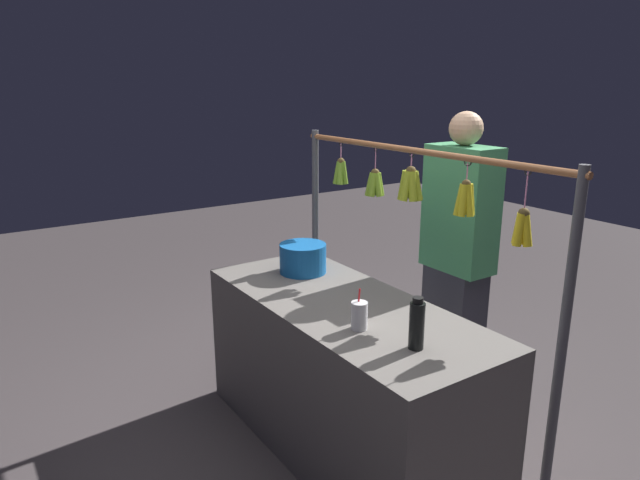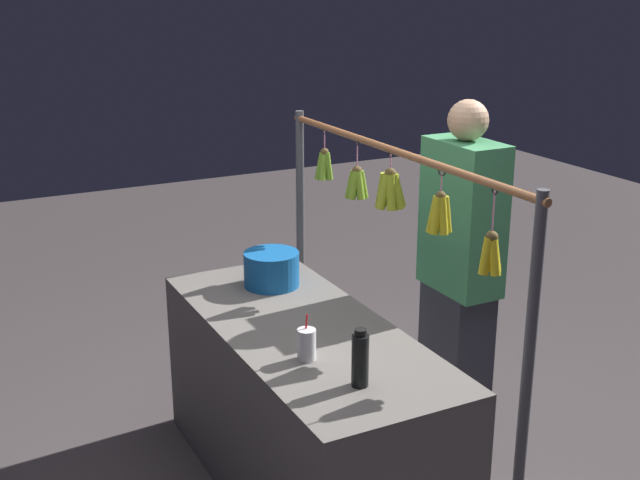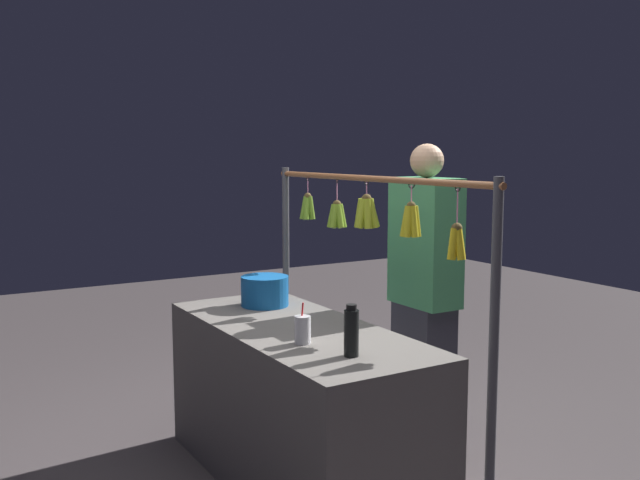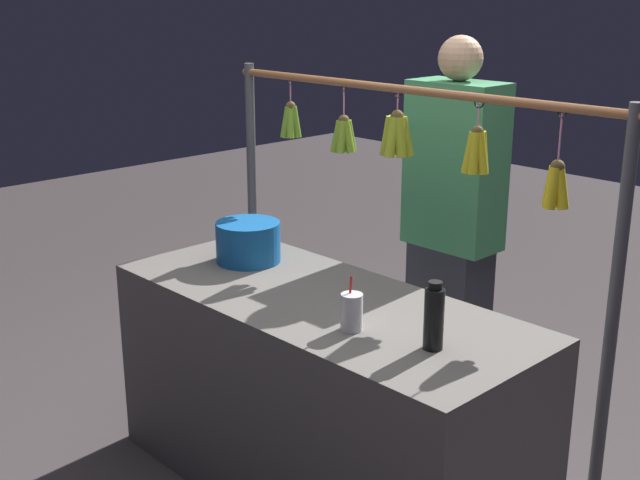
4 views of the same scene
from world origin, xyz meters
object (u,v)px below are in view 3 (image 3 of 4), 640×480
object	(u,v)px
drink_cup	(303,330)
vendor_person	(424,299)
water_bottle	(351,332)
blue_bucket	(265,291)

from	to	relation	value
drink_cup	vendor_person	size ratio (longest dim) A/B	0.11
water_bottle	blue_bucket	xyz separation A→B (m)	(1.10, -0.13, -0.02)
water_bottle	vendor_person	bearing A→B (deg)	-55.55
water_bottle	vendor_person	world-z (taller)	vendor_person
water_bottle	blue_bucket	world-z (taller)	water_bottle
drink_cup	vendor_person	world-z (taller)	vendor_person
water_bottle	vendor_person	xyz separation A→B (m)	(0.63, -0.92, -0.07)
blue_bucket	drink_cup	bearing A→B (deg)	165.42
water_bottle	vendor_person	distance (m)	1.11
blue_bucket	drink_cup	distance (m)	0.84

